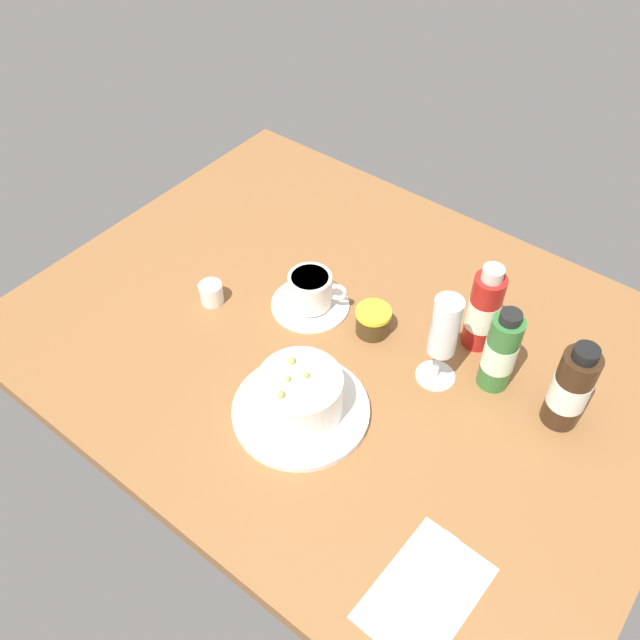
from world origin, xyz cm
name	(u,v)px	position (x,y,z in cm)	size (l,w,h in cm)	color
ground_plane	(346,343)	(0.00, 0.00, -1.50)	(110.00, 84.00, 3.00)	brown
porridge_bowl	(300,397)	(3.75, -16.82, 3.87)	(21.30, 21.30, 9.05)	white
cutlery_setting	(428,589)	(33.76, -28.25, 0.27)	(12.03, 17.88, 0.90)	white
coffee_cup	(311,293)	(-9.54, 2.34, 3.08)	(14.00, 14.00, 6.96)	white
creamer_jug	(211,293)	(-24.23, -7.70, 2.08)	(4.69, 4.54, 4.65)	white
wine_glass	(444,332)	(16.41, 2.16, 10.73)	(6.42, 6.42, 17.18)	white
jam_jar	(373,321)	(2.63, 4.07, 2.48)	(6.10, 6.10, 4.90)	#423117
sauce_bottle_brown	(571,388)	(35.55, 6.82, 7.34)	(5.74, 5.74, 16.07)	#382314
sauce_bottle_green	(500,352)	(24.14, 6.89, 7.25)	(5.17, 5.17, 15.73)	#337233
sauce_bottle_red	(484,310)	(17.89, 13.00, 7.51)	(5.34, 5.34, 16.61)	#B21E19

